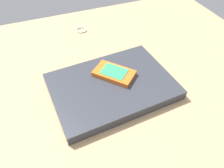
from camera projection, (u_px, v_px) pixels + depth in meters
desk_surface at (79, 90)px, 58.51cm from camera, size 120.00×80.00×3.00cm
laptop_closed at (112, 86)px, 55.72cm from camera, size 31.40×23.33×2.49cm
cell_phone_on_laptop at (114, 73)px, 56.40cm from camera, size 11.13×11.47×1.31cm
key_ring at (82, 30)px, 76.63cm from camera, size 3.76×3.76×0.36cm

